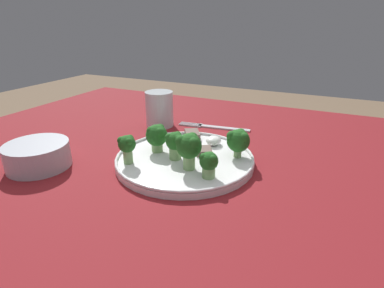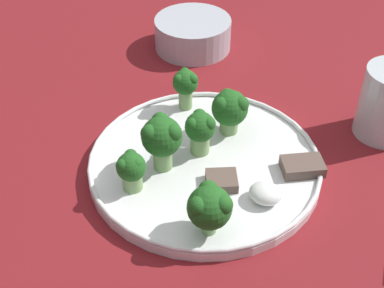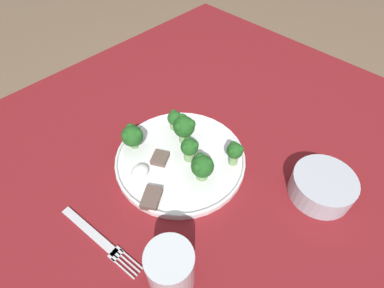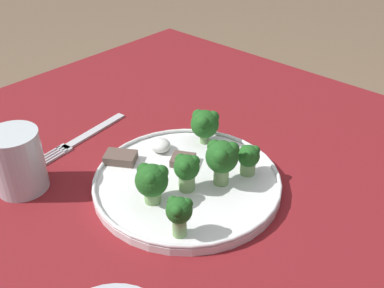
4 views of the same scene
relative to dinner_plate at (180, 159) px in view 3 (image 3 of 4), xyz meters
name	(u,v)px [view 3 (image 3 of 4)]	position (x,y,z in m)	size (l,w,h in m)	color
ground_plane	(208,275)	(-0.05, 0.08, -0.71)	(8.00, 8.00, 0.00)	#7F664C
table	(218,189)	(-0.05, 0.08, -0.09)	(1.15, 1.14, 0.70)	maroon
dinner_plate	(180,159)	(0.00, 0.00, 0.00)	(0.28, 0.28, 0.02)	white
fork	(99,239)	(0.23, 0.02, -0.01)	(0.04, 0.20, 0.00)	silver
cream_bowl	(322,186)	(-0.14, 0.26, 0.01)	(0.12, 0.12, 0.05)	#B7BCC6
drinking_glass	(171,270)	(0.18, 0.17, 0.03)	(0.08, 0.08, 0.10)	silver
broccoli_floret_near_rim_left	(235,152)	(-0.07, 0.09, 0.04)	(0.03, 0.03, 0.06)	#7FA866
broccoli_floret_center_left	(189,148)	(-0.01, 0.01, 0.04)	(0.04, 0.04, 0.06)	#7FA866
broccoli_floret_back_left	(132,136)	(0.05, -0.10, 0.04)	(0.05, 0.05, 0.06)	#7FA866
broccoli_floret_front_left	(202,166)	(0.00, 0.07, 0.04)	(0.05, 0.05, 0.06)	#7FA866
broccoli_floret_center_back	(175,119)	(-0.06, -0.08, 0.03)	(0.03, 0.03, 0.05)	#7FA866
broccoli_floret_mid_cluster	(184,127)	(-0.04, -0.03, 0.05)	(0.05, 0.05, 0.07)	#7FA866
meat_slice_front_slice	(160,158)	(0.03, -0.03, 0.01)	(0.05, 0.05, 0.01)	brown
meat_slice_middle_slice	(152,198)	(0.11, 0.03, 0.01)	(0.06, 0.05, 0.01)	brown
sauce_dollop	(140,171)	(0.09, -0.03, 0.01)	(0.04, 0.03, 0.02)	white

